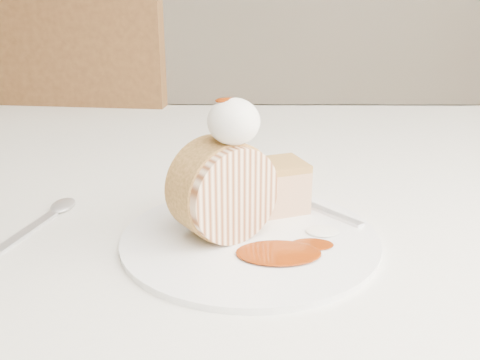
{
  "coord_description": "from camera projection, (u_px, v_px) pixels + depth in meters",
  "views": [
    {
      "loc": [
        -0.01,
        -0.48,
        0.99
      ],
      "look_at": [
        -0.01,
        0.01,
        0.81
      ],
      "focal_mm": 40.0,
      "sensor_mm": 36.0,
      "label": 1
    }
  ],
  "objects": [
    {
      "name": "caramel_pool",
      "position": [
        278.0,
        253.0,
        0.49
      ],
      "size": [
        0.09,
        0.08,
        0.0
      ],
      "primitive_type": null,
      "rotation": [
        0.0,
        0.0,
        0.36
      ],
      "color": "#752504",
      "rests_on": "plate"
    },
    {
      "name": "whipped_cream",
      "position": [
        234.0,
        122.0,
        0.49
      ],
      "size": [
        0.05,
        0.05,
        0.04
      ],
      "primitive_type": "ellipsoid",
      "color": "white",
      "rests_on": "roulade_slice"
    },
    {
      "name": "chair_far",
      "position": [
        88.0,
        170.0,
        1.32
      ],
      "size": [
        0.51,
        0.51,
        0.98
      ],
      "rotation": [
        0.0,
        0.0,
        3.03
      ],
      "color": "brown",
      "rests_on": "ground"
    },
    {
      "name": "cake_chunk",
      "position": [
        278.0,
        189.0,
        0.59
      ],
      "size": [
        0.07,
        0.07,
        0.05
      ],
      "primitive_type": "cube",
      "rotation": [
        0.0,
        0.0,
        0.36
      ],
      "color": "tan",
      "rests_on": "plate"
    },
    {
      "name": "caramel_drizzle",
      "position": [
        228.0,
        95.0,
        0.48
      ],
      "size": [
        0.02,
        0.02,
        0.01
      ],
      "primitive_type": "ellipsoid",
      "color": "#752504",
      "rests_on": "whipped_cream"
    },
    {
      "name": "fork",
      "position": [
        321.0,
        210.0,
        0.59
      ],
      "size": [
        0.12,
        0.13,
        0.0
      ],
      "primitive_type": "cube",
      "rotation": [
        0.0,
        0.0,
        0.71
      ],
      "color": "silver",
      "rests_on": "plate"
    },
    {
      "name": "plate",
      "position": [
        250.0,
        238.0,
        0.53
      ],
      "size": [
        0.33,
        0.33,
        0.01
      ],
      "primitive_type": "cylinder",
      "rotation": [
        0.0,
        0.0,
        0.36
      ],
      "color": "white",
      "rests_on": "table"
    },
    {
      "name": "roulade_slice",
      "position": [
        223.0,
        190.0,
        0.52
      ],
      "size": [
        0.11,
        0.1,
        0.09
      ],
      "primitive_type": "cylinder",
      "rotation": [
        1.57,
        0.0,
        0.64
      ],
      "color": "beige",
      "rests_on": "plate"
    },
    {
      "name": "spoon",
      "position": [
        19.0,
        237.0,
        0.54
      ],
      "size": [
        0.06,
        0.15,
        0.0
      ],
      "primitive_type": "cube",
      "rotation": [
        0.0,
        0.0,
        -0.24
      ],
      "color": "silver",
      "rests_on": "table"
    },
    {
      "name": "table",
      "position": [
        251.0,
        234.0,
        0.75
      ],
      "size": [
        1.4,
        0.9,
        0.75
      ],
      "color": "silver",
      "rests_on": "ground"
    }
  ]
}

